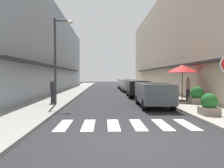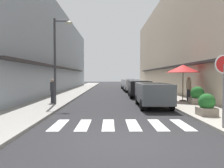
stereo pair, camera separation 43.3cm
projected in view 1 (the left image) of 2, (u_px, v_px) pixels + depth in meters
The scene contains 16 objects.
ground_plane at pixel (111, 93), 26.38m from camera, with size 108.23×108.23×0.00m, color #232326.
sidewalk_left at pixel (70, 93), 26.22m from camera, with size 2.78×68.87×0.12m, color gray.
sidewalk_right at pixel (153, 92), 26.53m from camera, with size 2.78×68.87×0.12m, color #9E998E.
building_row_left at pixel (37, 50), 27.38m from camera, with size 5.50×46.27×9.72m.
building_row_right at pixel (183, 43), 27.93m from camera, with size 5.50×46.27×11.55m.
crosswalk at pixel (126, 125), 9.15m from camera, with size 5.20×2.20×0.01m.
parked_car_near at pixel (154, 92), 14.34m from camera, with size 1.88×4.50×1.47m.
parked_car_mid at pixel (138, 87), 21.09m from camera, with size 1.91×4.17×1.47m.
parked_car_far at pixel (129, 84), 27.97m from camera, with size 1.91×3.97×1.47m.
parked_car_distant at pixel (125, 83), 33.84m from camera, with size 1.90×4.21×1.47m.
street_lamp at pixel (58, 52), 14.79m from camera, with size 1.19×0.28×5.36m.
cafe_umbrella at pixel (182, 69), 16.91m from camera, with size 2.36×2.36×2.57m.
planter_corner at pixel (209, 105), 10.76m from camera, with size 0.78×0.78×0.99m.
planter_midblock at pixel (197, 96), 15.11m from camera, with size 0.89×0.89×1.11m.
pedestrian_walking_near at pixel (53, 90), 15.45m from camera, with size 0.34×0.34×1.58m.
pedestrian_walking_far at pixel (188, 88), 16.86m from camera, with size 0.34×0.34×1.70m.
Camera 1 is at (-0.84, -6.64, 1.89)m, focal length 38.13 mm.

